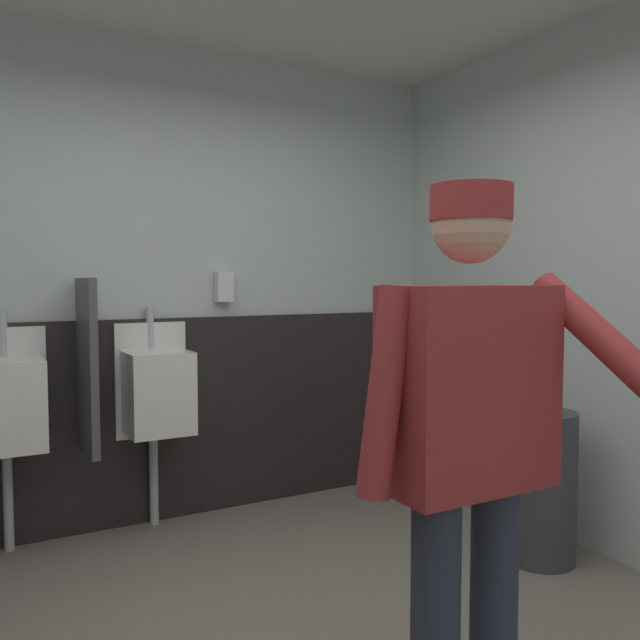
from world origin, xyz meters
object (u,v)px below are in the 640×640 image
object	(u,v)px
urinal_middle	(157,391)
trash_bin	(541,486)
soap_dispenser	(224,287)
urinal_left	(6,404)
person	(470,427)

from	to	relation	value
urinal_middle	trash_bin	world-z (taller)	urinal_middle
trash_bin	soap_dispenser	xyz separation A→B (m)	(-1.09, 1.45, 0.98)
urinal_left	soap_dispenser	world-z (taller)	soap_dispenser
trash_bin	soap_dispenser	size ratio (longest dim) A/B	4.13
person	soap_dispenser	bearing A→B (deg)	86.15
trash_bin	soap_dispenser	distance (m)	2.06
person	urinal_middle	bearing A→B (deg)	97.59
urinal_middle	soap_dispenser	bearing A→B (deg)	14.99
soap_dispenser	urinal_middle	bearing A→B (deg)	-165.01
urinal_left	trash_bin	bearing A→B (deg)	-30.08
trash_bin	urinal_left	bearing A→B (deg)	149.92
person	trash_bin	world-z (taller)	person
urinal_middle	urinal_left	bearing A→B (deg)	180.00
trash_bin	soap_dispenser	world-z (taller)	soap_dispenser
urinal_left	person	size ratio (longest dim) A/B	0.75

